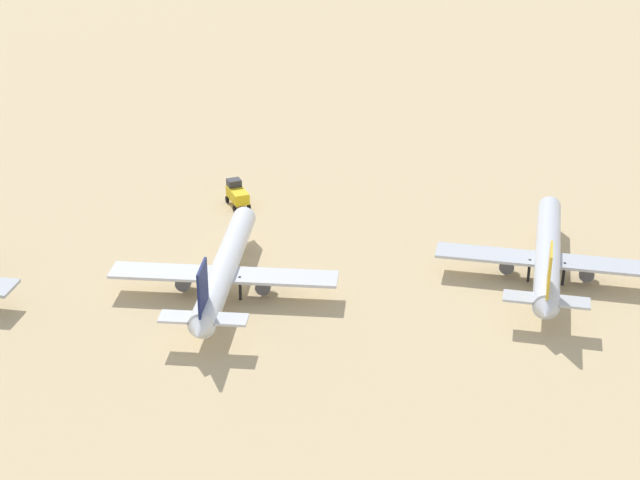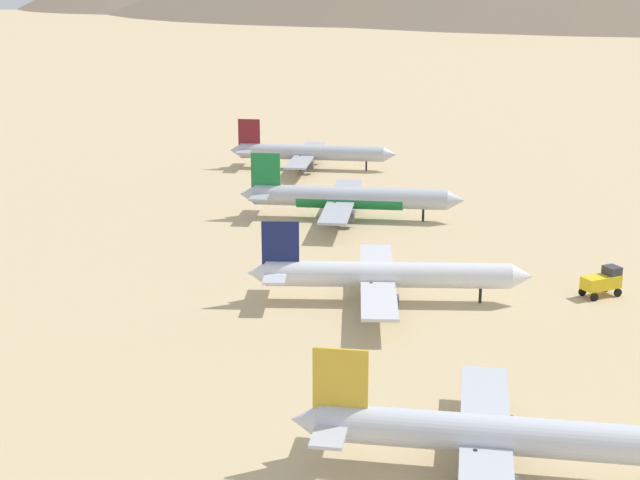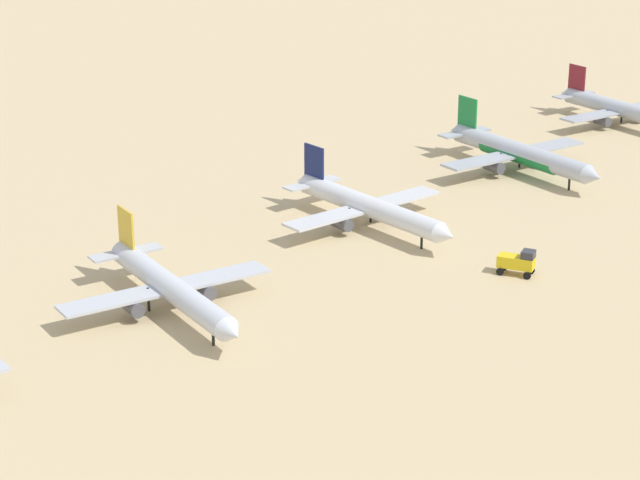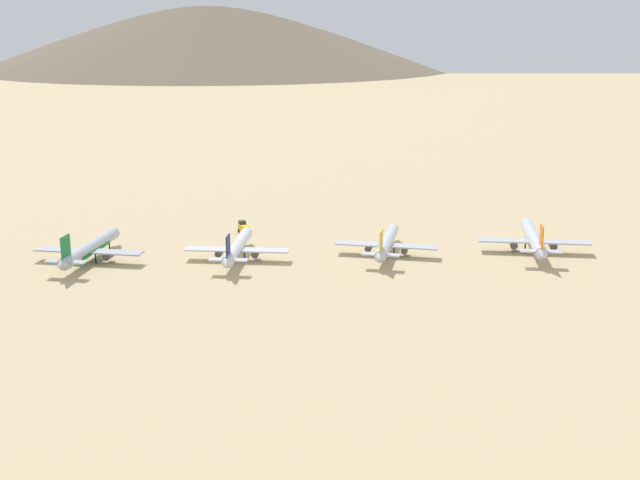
# 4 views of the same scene
# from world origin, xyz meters

# --- Properties ---
(ground_plane) EXTENTS (1800.00, 1800.00, 0.00)m
(ground_plane) POSITION_xyz_m (0.00, 0.00, 0.00)
(ground_plane) COLOR tan
(parked_jet_1) EXTENTS (36.65, 30.00, 10.62)m
(parked_jet_1) POSITION_xyz_m (4.97, -41.86, 3.57)
(parked_jet_1) COLOR silver
(parked_jet_1) RESTS_ON ground
(parked_jet_2) EXTENTS (36.91, 30.00, 10.64)m
(parked_jet_2) POSITION_xyz_m (-0.66, 1.07, 3.58)
(parked_jet_2) COLOR silver
(parked_jet_2) RESTS_ON ground
(service_truck) EXTENTS (5.69, 4.46, 3.90)m
(service_truck) POSITION_xyz_m (28.28, 2.54, 2.08)
(service_truck) COLOR yellow
(service_truck) RESTS_ON ground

